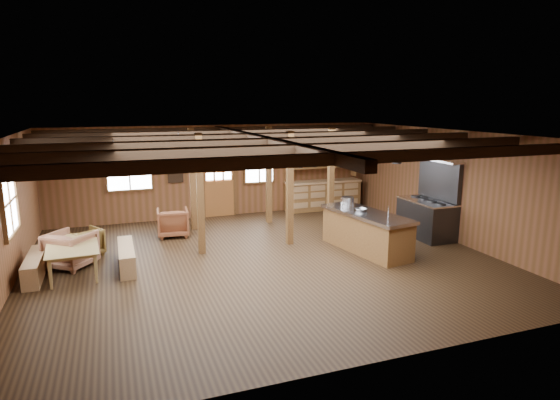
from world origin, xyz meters
The scene contains 22 objects.
room centered at (0.00, 0.00, 1.40)m, with size 10.04×9.04×2.84m.
ceiling_joists centered at (0.00, 0.18, 2.68)m, with size 9.80×8.82×0.18m.
timber_posts centered at (0.52, 2.08, 1.40)m, with size 3.95×2.35×2.80m.
back_door centered at (0.00, 4.45, 0.88)m, with size 1.02×0.08×2.15m.
window_back_left centered at (-2.60, 4.46, 1.60)m, with size 1.32×0.06×1.32m.
window_back_right centered at (1.30, 4.46, 1.60)m, with size 1.02×0.06×1.32m.
window_left centered at (-4.96, 0.50, 1.60)m, with size 0.14×1.24×1.32m.
notice_boards centered at (-1.50, 4.46, 1.64)m, with size 1.08×0.03×0.90m.
back_counter centered at (3.40, 4.20, 0.60)m, with size 2.55×0.60×2.45m.
pendant_lamps centered at (-2.25, 1.00, 2.25)m, with size 1.86×2.36×0.66m.
pot_rack centered at (3.04, 0.25, 2.28)m, with size 0.35×3.00×0.46m.
kitchen_island centered at (2.49, -0.15, 0.48)m, with size 1.29×2.61×1.20m.
step_stool centered at (3.00, 0.70, 0.20)m, with size 0.46×0.33×0.41m, color olive.
commercial_range centered at (4.65, 0.36, 0.66)m, with size 0.85×1.66×2.05m.
dining_table centered at (-3.90, 0.61, 0.31)m, with size 1.75×0.98×0.62m, color olive.
bench_wall centered at (-4.65, 0.61, 0.22)m, with size 0.31×1.63×0.45m, color olive.
bench_aisle centered at (-2.90, 0.61, 0.23)m, with size 0.31×1.68×0.46m, color olive.
armchair_a centered at (-3.77, 1.72, 0.32)m, with size 0.68×0.70×0.64m, color brown.
armchair_b centered at (-1.65, 2.68, 0.37)m, with size 0.78×0.81×0.73m, color brown.
armchair_c centered at (-4.00, 1.00, 0.39)m, with size 0.84×0.87×0.79m, color brown.
counter_pot centered at (2.46, 0.74, 1.04)m, with size 0.33×0.33×0.20m, color silver.
bowl centered at (2.43, 0.00, 0.97)m, with size 0.27×0.27×0.07m, color silver.
Camera 1 is at (-3.05, -9.48, 3.48)m, focal length 30.00 mm.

